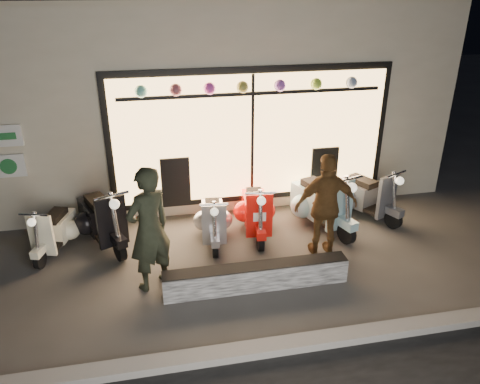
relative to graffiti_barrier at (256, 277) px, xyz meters
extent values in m
plane|color=#383533|center=(-0.29, 0.65, -0.20)|extent=(40.00, 40.00, 0.00)
cube|color=slate|center=(-0.29, -1.35, -0.14)|extent=(40.00, 0.25, 0.12)
cube|color=beige|center=(-0.29, 5.65, 1.80)|extent=(10.00, 6.00, 4.00)
cube|color=black|center=(0.51, 2.63, 1.35)|extent=(5.45, 0.06, 2.65)
cube|color=#FFBF6B|center=(0.51, 2.59, 1.35)|extent=(5.20, 0.04, 2.40)
cube|color=black|center=(0.51, 2.55, 2.20)|extent=(4.90, 0.06, 0.06)
cube|color=white|center=(-3.89, 2.61, 1.65)|extent=(0.65, 0.04, 0.38)
cube|color=white|center=(-3.89, 2.61, 1.10)|extent=(0.55, 0.04, 0.42)
cube|color=black|center=(0.00, 0.00, 0.00)|extent=(2.82, 0.28, 0.40)
cylinder|color=black|center=(-0.48, 0.99, -0.05)|extent=(0.12, 0.32, 0.31)
cylinder|color=black|center=(-0.39, 1.89, -0.05)|extent=(0.14, 0.32, 0.31)
cube|color=#BCBBC1|center=(-0.46, 1.18, 0.31)|extent=(0.42, 0.10, 0.74)
cube|color=#BCBBC1|center=(-0.40, 1.80, 0.14)|extent=(0.44, 0.67, 0.42)
cube|color=black|center=(-0.41, 1.71, 0.40)|extent=(0.30, 0.53, 0.11)
sphere|color=#FFF2CC|center=(-0.48, 0.98, 0.66)|extent=(0.15, 0.15, 0.14)
cylinder|color=black|center=(0.32, 1.04, -0.03)|extent=(0.14, 0.35, 0.34)
cylinder|color=black|center=(0.43, 2.05, -0.03)|extent=(0.16, 0.35, 0.34)
cube|color=red|center=(0.34, 1.26, 0.36)|extent=(0.47, 0.12, 0.83)
cube|color=red|center=(0.42, 1.95, 0.18)|extent=(0.50, 0.75, 0.46)
cube|color=black|center=(0.41, 1.85, 0.46)|extent=(0.34, 0.59, 0.12)
sphere|color=#FFF2CC|center=(0.32, 1.03, 0.76)|extent=(0.17, 0.17, 0.15)
cylinder|color=black|center=(-2.05, 1.21, -0.01)|extent=(0.25, 0.39, 0.37)
cylinder|color=black|center=(-2.49, 2.22, -0.01)|extent=(0.27, 0.40, 0.37)
cube|color=black|center=(-2.15, 1.42, 0.42)|extent=(0.49, 0.27, 0.90)
cube|color=black|center=(-2.45, 2.12, 0.22)|extent=(0.73, 0.89, 0.51)
cube|color=black|center=(-2.40, 2.02, 0.53)|extent=(0.53, 0.69, 0.13)
sphere|color=#FFF2CC|center=(-2.05, 1.20, 0.84)|extent=(0.22, 0.22, 0.16)
cylinder|color=black|center=(-3.33, 1.22, -0.05)|extent=(0.17, 0.32, 0.30)
cylinder|color=black|center=(-3.07, 2.08, -0.05)|extent=(0.19, 0.32, 0.30)
cube|color=#F6EFC9|center=(-3.28, 1.40, 0.30)|extent=(0.41, 0.18, 0.73)
cube|color=#F6EFC9|center=(-3.10, 1.99, 0.14)|extent=(0.54, 0.70, 0.41)
cube|color=black|center=(-3.12, 1.91, 0.39)|extent=(0.38, 0.55, 0.11)
sphere|color=#FFF2CC|center=(-3.33, 1.22, 0.65)|extent=(0.17, 0.17, 0.13)
cylinder|color=black|center=(1.88, 0.98, -0.01)|extent=(0.23, 0.41, 0.39)
cylinder|color=black|center=(1.54, 2.07, -0.01)|extent=(0.25, 0.41, 0.39)
cube|color=#89B9C3|center=(1.81, 1.21, 0.44)|extent=(0.53, 0.23, 0.94)
cube|color=#89B9C3|center=(1.57, 1.96, 0.23)|extent=(0.70, 0.91, 0.53)
cube|color=black|center=(1.60, 1.85, 0.55)|extent=(0.50, 0.71, 0.14)
sphere|color=#FFF2CC|center=(1.88, 0.97, 0.89)|extent=(0.22, 0.22, 0.17)
cylinder|color=black|center=(2.97, 1.32, -0.03)|extent=(0.24, 0.36, 0.35)
cylinder|color=black|center=(2.54, 2.25, -0.03)|extent=(0.26, 0.37, 0.35)
cube|color=#5A5D62|center=(2.88, 1.52, 0.37)|extent=(0.46, 0.26, 0.84)
cube|color=#5A5D62|center=(2.58, 2.16, 0.19)|extent=(0.69, 0.83, 0.47)
cube|color=black|center=(2.62, 2.07, 0.48)|extent=(0.50, 0.64, 0.12)
sphere|color=#FFF2CC|center=(2.97, 1.31, 0.77)|extent=(0.20, 0.20, 0.15)
imported|color=black|center=(-1.53, 0.38, 0.78)|extent=(0.85, 0.78, 1.96)
imported|color=brown|center=(1.35, 0.75, 0.70)|extent=(1.08, 0.50, 1.80)
camera|label=1|loc=(-1.41, -5.74, 4.12)|focal=35.00mm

